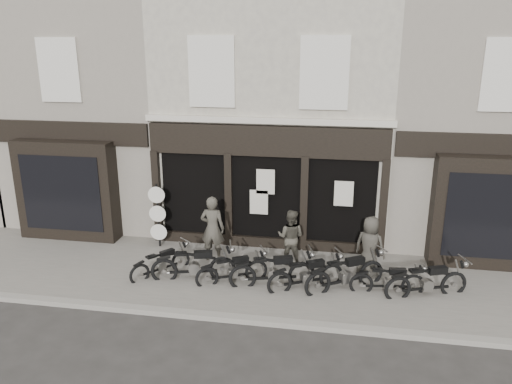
% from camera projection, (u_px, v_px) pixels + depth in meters
% --- Properties ---
extents(ground_plane, '(90.00, 90.00, 0.00)m').
position_uv_depth(ground_plane, '(249.00, 295.00, 12.80)').
color(ground_plane, '#2D2B28').
rests_on(ground_plane, ground).
extents(pavement, '(30.00, 4.20, 0.12)m').
position_uv_depth(pavement, '(255.00, 277.00, 13.63)').
color(pavement, '#6A655D').
rests_on(pavement, ground_plane).
extents(kerb, '(30.00, 0.25, 0.13)m').
position_uv_depth(kerb, '(239.00, 319.00, 11.61)').
color(kerb, gray).
rests_on(kerb, ground_plane).
extents(central_building, '(7.30, 6.22, 8.34)m').
position_uv_depth(central_building, '(280.00, 106.00, 17.20)').
color(central_building, '#BDB7A2').
rests_on(central_building, ground).
extents(neighbour_left, '(5.60, 6.73, 8.34)m').
position_uv_depth(neighbour_left, '(107.00, 104.00, 18.19)').
color(neighbour_left, gray).
rests_on(neighbour_left, ground).
extents(neighbour_right, '(5.60, 6.73, 8.34)m').
position_uv_depth(neighbour_right, '(474.00, 112.00, 16.14)').
color(neighbour_right, gray).
rests_on(neighbour_right, ground).
extents(motorcycle_0, '(1.36, 1.58, 0.90)m').
position_uv_depth(motorcycle_0, '(161.00, 265.00, 13.68)').
color(motorcycle_0, black).
rests_on(motorcycle_0, ground).
extents(motorcycle_1, '(2.22, 0.91, 1.09)m').
position_uv_depth(motorcycle_1, '(194.00, 267.00, 13.38)').
color(motorcycle_1, black).
rests_on(motorcycle_1, ground).
extents(motorcycle_2, '(1.82, 1.16, 0.95)m').
position_uv_depth(motorcycle_2, '(233.00, 272.00, 13.23)').
color(motorcycle_2, black).
rests_on(motorcycle_2, ground).
extents(motorcycle_3, '(2.23, 0.96, 1.10)m').
position_uv_depth(motorcycle_3, '(273.00, 274.00, 13.02)').
color(motorcycle_3, black).
rests_on(motorcycle_3, ground).
extents(motorcycle_4, '(1.95, 1.24, 1.02)m').
position_uv_depth(motorcycle_4, '(307.00, 277.00, 12.89)').
color(motorcycle_4, black).
rests_on(motorcycle_4, ground).
extents(motorcycle_5, '(2.08, 1.50, 1.12)m').
position_uv_depth(motorcycle_5, '(346.00, 276.00, 12.85)').
color(motorcycle_5, black).
rests_on(motorcycle_5, ground).
extents(motorcycle_6, '(1.93, 0.54, 0.92)m').
position_uv_depth(motorcycle_6, '(388.00, 283.00, 12.68)').
color(motorcycle_6, black).
rests_on(motorcycle_6, ground).
extents(motorcycle_7, '(2.12, 1.04, 1.06)m').
position_uv_depth(motorcycle_7, '(427.00, 284.00, 12.49)').
color(motorcycle_7, black).
rests_on(motorcycle_7, ground).
extents(man_left, '(0.72, 0.48, 1.94)m').
position_uv_depth(man_left, '(213.00, 229.00, 14.32)').
color(man_left, '#434037').
rests_on(man_left, pavement).
extents(man_centre, '(0.88, 0.74, 1.61)m').
position_uv_depth(man_centre, '(291.00, 237.00, 14.13)').
color(man_centre, '#444037').
rests_on(man_centre, pavement).
extents(man_right, '(0.97, 0.81, 1.68)m').
position_uv_depth(man_right, '(370.00, 246.00, 13.40)').
color(man_right, '#3A3730').
rests_on(man_right, pavement).
extents(advert_sign_post, '(0.52, 0.33, 2.13)m').
position_uv_depth(advert_sign_post, '(158.00, 219.00, 15.26)').
color(advert_sign_post, black).
rests_on(advert_sign_post, ground).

